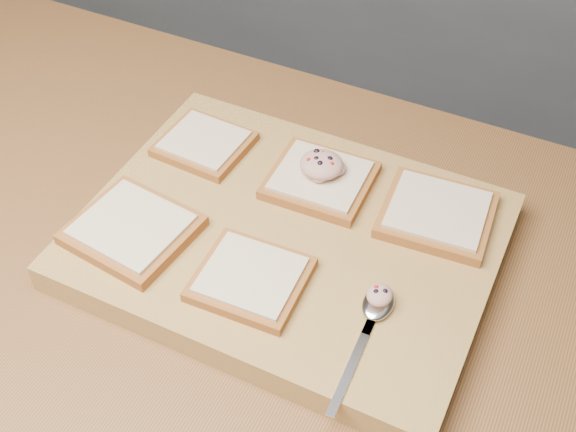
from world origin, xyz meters
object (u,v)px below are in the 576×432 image
bread_far_center (320,180)px  cutting_board (288,241)px  tuna_salad_dollop (322,164)px  spoon (375,312)px

bread_far_center → cutting_board: bearing=-91.5°
cutting_board → tuna_salad_dollop: tuna_salad_dollop is taller
tuna_salad_dollop → cutting_board: bearing=-90.8°
tuna_salad_dollop → spoon: size_ratio=0.32×
bread_far_center → spoon: bearing=-49.5°
cutting_board → tuna_salad_dollop: size_ratio=8.79×
bread_far_center → tuna_salad_dollop: bearing=102.4°
cutting_board → bread_far_center: bread_far_center is taller
spoon → tuna_salad_dollop: bearing=129.9°
cutting_board → spoon: size_ratio=2.84×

